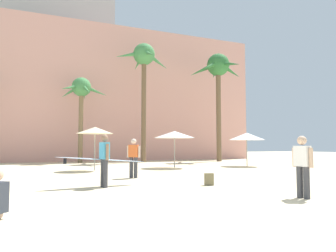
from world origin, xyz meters
TOP-DOWN VIEW (x-y plane):
  - ground at (0.00, 0.00)m, footprint 120.00×120.00m
  - hotel_pink at (4.60, 26.54)m, footprint 25.34×8.08m
  - hotel_tower_gray at (-4.32, 33.82)m, footprint 16.48×8.04m
  - palm_tree_left at (4.33, 19.37)m, footprint 5.06×5.09m
  - palm_tree_center at (11.19, 18.33)m, footprint 5.18×5.50m
  - palm_tree_right at (-0.81, 20.36)m, footprint 4.04×4.32m
  - cafe_umbrella_0 at (9.32, 11.61)m, footprint 2.43×2.43m
  - cafe_umbrella_2 at (4.08, 11.94)m, footprint 2.60×2.60m
  - cafe_umbrella_3 at (-0.95, 11.52)m, footprint 2.04×2.04m
  - beach_towel at (2.96, 3.43)m, footprint 1.83×1.35m
  - backpack at (1.76, 3.46)m, footprint 0.34×0.30m
  - person_mid_left at (-1.72, 4.39)m, footprint 3.12×1.00m
  - person_mid_center at (-0.01, 6.84)m, footprint 0.54×0.44m
  - person_near_right at (2.71, 0.19)m, footprint 0.28×0.61m

SIDE VIEW (x-z plane):
  - ground at x=0.00m, z-range 0.00..0.00m
  - beach_towel at x=2.96m, z-range 0.00..0.01m
  - backpack at x=1.76m, z-range -0.01..0.41m
  - person_near_right at x=2.71m, z-range 0.08..1.70m
  - person_mid_center at x=-0.01m, z-range 0.08..1.76m
  - person_mid_left at x=-1.72m, z-range 0.06..1.81m
  - cafe_umbrella_0 at x=9.32m, z-range 0.89..3.18m
  - cafe_umbrella_2 at x=4.08m, z-range 0.94..3.26m
  - cafe_umbrella_3 at x=-0.95m, z-range 1.03..3.46m
  - palm_tree_right at x=-0.81m, z-range 2.23..9.34m
  - hotel_pink at x=4.60m, z-range 0.00..12.98m
  - palm_tree_center at x=11.19m, z-range 3.26..13.18m
  - palm_tree_left at x=4.33m, z-range 3.41..13.77m
  - hotel_tower_gray at x=-4.32m, z-range 0.00..37.40m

